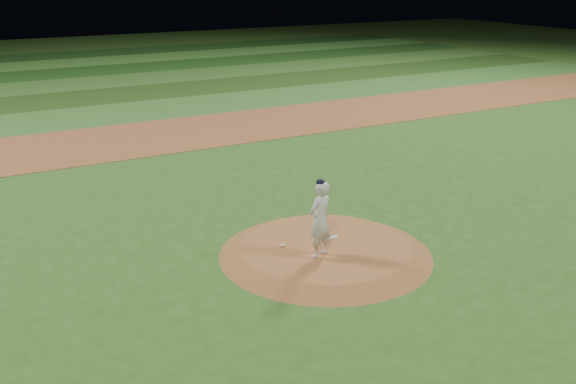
{
  "coord_description": "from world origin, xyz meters",
  "views": [
    {
      "loc": [
        -8.17,
        -12.78,
        7.03
      ],
      "look_at": [
        0.0,
        2.0,
        1.1
      ],
      "focal_mm": 40.0,
      "sensor_mm": 36.0,
      "label": 1
    }
  ],
  "objects": [
    {
      "name": "infield_dirt_band",
      "position": [
        0.0,
        14.0,
        0.01
      ],
      "size": [
        70.0,
        6.0,
        0.02
      ],
      "primitive_type": "cube",
      "color": "brown",
      "rests_on": "ground"
    },
    {
      "name": "pitchers_mound",
      "position": [
        0.0,
        0.0,
        0.12
      ],
      "size": [
        5.5,
        5.5,
        0.25
      ],
      "primitive_type": "cone",
      "color": "#9D5E30",
      "rests_on": "ground"
    },
    {
      "name": "rosin_bag",
      "position": [
        -1.0,
        0.49,
        0.28
      ],
      "size": [
        0.13,
        0.13,
        0.07
      ],
      "primitive_type": "ellipsoid",
      "color": "silver",
      "rests_on": "pitchers_mound"
    },
    {
      "name": "pitching_rubber",
      "position": [
        0.23,
        0.32,
        0.27
      ],
      "size": [
        0.68,
        0.17,
        0.03
      ],
      "primitive_type": "cube",
      "rotation": [
        0.0,
        0.0,
        -0.01
      ],
      "color": "beige",
      "rests_on": "pitchers_mound"
    },
    {
      "name": "outfield_stripe_1",
      "position": [
        0.0,
        24.5,
        0.01
      ],
      "size": [
        70.0,
        5.0,
        0.02
      ],
      "primitive_type": "cube",
      "color": "#214516",
      "rests_on": "ground"
    },
    {
      "name": "pitcher_on_mound",
      "position": [
        -0.47,
        -0.46,
        1.24
      ],
      "size": [
        0.82,
        0.67,
        2.01
      ],
      "color": "white",
      "rests_on": "pitchers_mound"
    },
    {
      "name": "outfield_stripe_2",
      "position": [
        0.0,
        29.5,
        0.01
      ],
      "size": [
        70.0,
        5.0,
        0.02
      ],
      "primitive_type": "cube",
      "color": "#346524",
      "rests_on": "ground"
    },
    {
      "name": "outfield_stripe_4",
      "position": [
        0.0,
        39.5,
        0.01
      ],
      "size": [
        70.0,
        5.0,
        0.02
      ],
      "primitive_type": "cube",
      "color": "#3B7C2D",
      "rests_on": "ground"
    },
    {
      "name": "outfield_stripe_0",
      "position": [
        0.0,
        19.5,
        0.01
      ],
      "size": [
        70.0,
        5.0,
        0.02
      ],
      "primitive_type": "cube",
      "color": "#316926",
      "rests_on": "ground"
    },
    {
      "name": "ground",
      "position": [
        0.0,
        0.0,
        0.0
      ],
      "size": [
        120.0,
        120.0,
        0.0
      ],
      "primitive_type": "plane",
      "color": "#2E5B1D",
      "rests_on": "ground"
    },
    {
      "name": "outfield_stripe_5",
      "position": [
        0.0,
        44.5,
        0.01
      ],
      "size": [
        70.0,
        5.0,
        0.02
      ],
      "primitive_type": "cube",
      "color": "#1A4616",
      "rests_on": "ground"
    },
    {
      "name": "outfield_stripe_3",
      "position": [
        0.0,
        34.5,
        0.01
      ],
      "size": [
        70.0,
        5.0,
        0.02
      ],
      "primitive_type": "cube",
      "color": "#1C4A17",
      "rests_on": "ground"
    }
  ]
}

